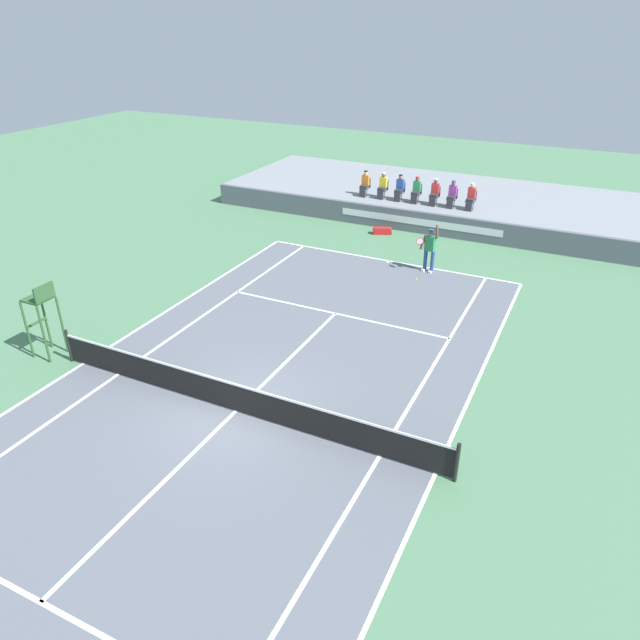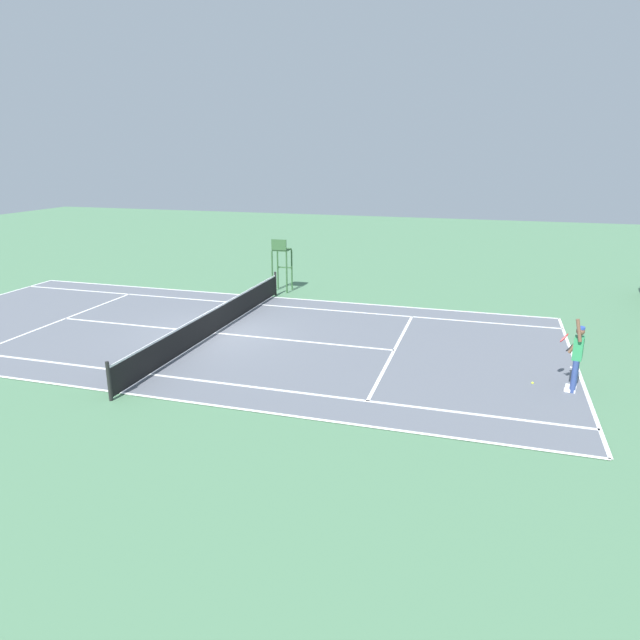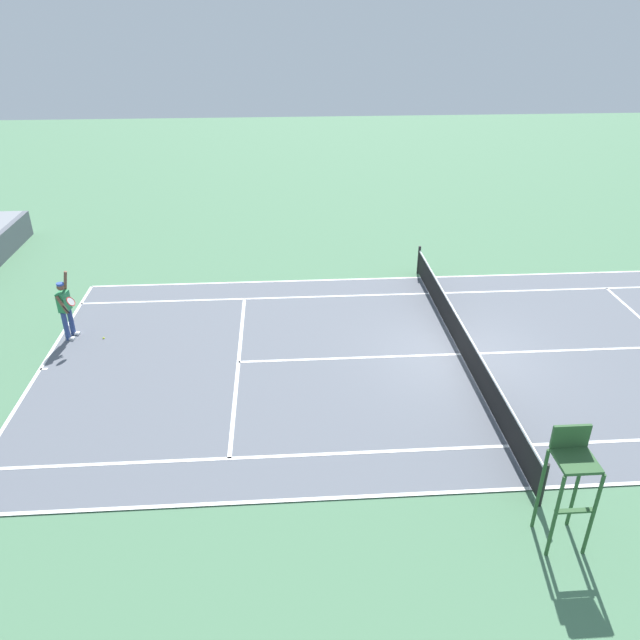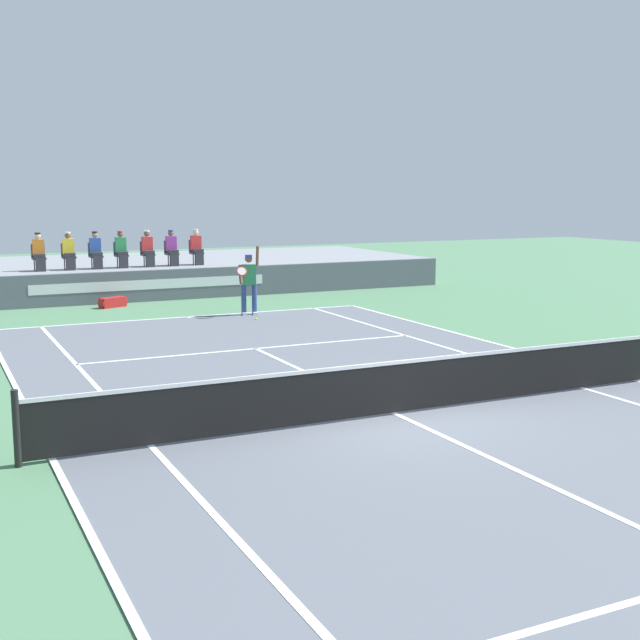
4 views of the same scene
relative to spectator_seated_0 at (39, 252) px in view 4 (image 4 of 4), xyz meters
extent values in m
plane|color=#4C7A56|center=(3.40, -17.35, -1.66)|extent=(80.00, 80.00, 0.00)
cube|color=slate|center=(3.40, -17.35, -1.65)|extent=(10.98, 23.78, 0.02)
cube|color=white|center=(3.40, -5.46, -1.64)|extent=(10.98, 0.10, 0.01)
cube|color=white|center=(-2.09, -17.35, -1.64)|extent=(0.10, 23.78, 0.01)
cube|color=white|center=(8.89, -17.35, -1.64)|extent=(0.10, 23.78, 0.01)
cube|color=white|center=(-0.71, -17.35, -1.64)|extent=(0.10, 23.78, 0.01)
cube|color=white|center=(7.51, -17.35, -1.64)|extent=(0.10, 23.78, 0.01)
cube|color=white|center=(3.40, -10.95, -1.64)|extent=(8.22, 0.10, 0.01)
cube|color=white|center=(3.40, -17.35, -1.64)|extent=(0.10, 12.80, 0.01)
cube|color=white|center=(3.40, -5.56, -1.64)|extent=(0.10, 0.20, 0.01)
cylinder|color=black|center=(-2.54, -17.35, -1.12)|extent=(0.10, 0.10, 1.07)
cube|color=black|center=(3.40, -17.35, -1.18)|extent=(11.78, 0.02, 0.84)
cube|color=white|center=(3.40, -17.35, -0.76)|extent=(11.78, 0.03, 0.06)
cube|color=#565B66|center=(3.40, -1.35, -1.14)|extent=(22.64, 0.24, 1.05)
cube|color=silver|center=(3.40, -1.48, -1.08)|extent=(7.92, 0.01, 0.32)
cube|color=gray|center=(3.40, 2.79, -1.14)|extent=(22.64, 8.04, 1.05)
cube|color=#474C56|center=(0.00, 0.02, -0.20)|extent=(0.44, 0.44, 0.06)
cube|color=#474C56|center=(0.00, 0.22, 0.05)|extent=(0.44, 0.06, 0.44)
cylinder|color=#4C4C51|center=(0.18, -0.13, -0.42)|extent=(0.04, 0.04, 0.38)
cylinder|color=#4C4C51|center=(-0.18, -0.13, -0.42)|extent=(0.04, 0.04, 0.38)
cube|color=#2D2D33|center=(0.00, -0.08, -0.12)|extent=(0.34, 0.44, 0.16)
cube|color=#2D2D33|center=(0.00, -0.28, -0.39)|extent=(0.30, 0.14, 0.44)
cube|color=orange|center=(0.00, 0.08, 0.17)|extent=(0.36, 0.22, 0.52)
sphere|color=beige|center=(0.00, 0.08, 0.54)|extent=(0.20, 0.20, 0.20)
cylinder|color=black|center=(0.00, 0.08, 0.63)|extent=(0.19, 0.19, 0.05)
cube|color=#474C56|center=(0.97, 0.02, -0.20)|extent=(0.44, 0.44, 0.06)
cube|color=#474C56|center=(0.97, 0.22, 0.05)|extent=(0.44, 0.06, 0.44)
cylinder|color=#4C4C51|center=(1.14, -0.13, -0.42)|extent=(0.04, 0.04, 0.38)
cylinder|color=#4C4C51|center=(0.79, -0.13, -0.42)|extent=(0.04, 0.04, 0.38)
cube|color=#2D2D33|center=(0.97, -0.08, -0.12)|extent=(0.34, 0.44, 0.16)
cube|color=#2D2D33|center=(0.97, -0.28, -0.39)|extent=(0.30, 0.14, 0.44)
cube|color=yellow|center=(0.97, 0.08, 0.17)|extent=(0.36, 0.22, 0.52)
sphere|color=brown|center=(0.97, 0.08, 0.54)|extent=(0.20, 0.20, 0.20)
cylinder|color=white|center=(0.97, 0.08, 0.63)|extent=(0.19, 0.19, 0.05)
cube|color=#474C56|center=(1.86, 0.02, -0.20)|extent=(0.44, 0.44, 0.06)
cube|color=#474C56|center=(1.86, 0.22, 0.05)|extent=(0.44, 0.06, 0.44)
cylinder|color=#4C4C51|center=(2.04, -0.13, -0.42)|extent=(0.04, 0.04, 0.38)
cylinder|color=#4C4C51|center=(1.69, -0.13, -0.42)|extent=(0.04, 0.04, 0.38)
cube|color=#2D2D33|center=(1.86, -0.08, -0.12)|extent=(0.34, 0.44, 0.16)
cube|color=#2D2D33|center=(1.86, -0.28, -0.39)|extent=(0.30, 0.14, 0.44)
cube|color=#2D4CA8|center=(1.86, 0.08, 0.17)|extent=(0.36, 0.22, 0.52)
sphere|color=#A37556|center=(1.86, 0.08, 0.54)|extent=(0.20, 0.20, 0.20)
cylinder|color=black|center=(1.86, 0.08, 0.63)|extent=(0.19, 0.19, 0.05)
cube|color=#474C56|center=(2.73, 0.02, -0.20)|extent=(0.44, 0.44, 0.06)
cube|color=#474C56|center=(2.73, 0.22, 0.05)|extent=(0.44, 0.06, 0.44)
cylinder|color=#4C4C51|center=(2.91, -0.13, -0.42)|extent=(0.04, 0.04, 0.38)
cylinder|color=#4C4C51|center=(2.55, -0.13, -0.42)|extent=(0.04, 0.04, 0.38)
cube|color=#2D2D33|center=(2.73, -0.08, -0.12)|extent=(0.34, 0.44, 0.16)
cube|color=#2D2D33|center=(2.73, -0.28, -0.39)|extent=(0.30, 0.14, 0.44)
cube|color=#2D8C51|center=(2.73, 0.08, 0.17)|extent=(0.36, 0.22, 0.52)
sphere|color=brown|center=(2.73, 0.08, 0.54)|extent=(0.20, 0.20, 0.20)
cylinder|color=red|center=(2.73, 0.08, 0.63)|extent=(0.19, 0.19, 0.05)
cube|color=#474C56|center=(3.66, 0.02, -0.20)|extent=(0.44, 0.44, 0.06)
cube|color=#474C56|center=(3.66, 0.22, 0.05)|extent=(0.44, 0.06, 0.44)
cylinder|color=#4C4C51|center=(3.83, -0.13, -0.42)|extent=(0.04, 0.04, 0.38)
cylinder|color=#4C4C51|center=(3.48, -0.13, -0.42)|extent=(0.04, 0.04, 0.38)
cube|color=#2D2D33|center=(3.66, -0.08, -0.12)|extent=(0.34, 0.44, 0.16)
cube|color=#2D2D33|center=(3.66, -0.28, -0.39)|extent=(0.30, 0.14, 0.44)
cube|color=red|center=(3.66, 0.08, 0.17)|extent=(0.36, 0.22, 0.52)
sphere|color=brown|center=(3.66, 0.08, 0.54)|extent=(0.20, 0.20, 0.20)
cylinder|color=white|center=(3.66, 0.08, 0.63)|extent=(0.19, 0.19, 0.05)
cube|color=#474C56|center=(4.52, 0.02, -0.20)|extent=(0.44, 0.44, 0.06)
cube|color=#474C56|center=(4.52, 0.22, 0.05)|extent=(0.44, 0.06, 0.44)
cylinder|color=#4C4C51|center=(4.70, -0.13, -0.42)|extent=(0.04, 0.04, 0.38)
cylinder|color=#4C4C51|center=(4.34, -0.13, -0.42)|extent=(0.04, 0.04, 0.38)
cube|color=#2D2D33|center=(4.52, -0.08, -0.12)|extent=(0.34, 0.44, 0.16)
cube|color=#2D2D33|center=(4.52, -0.28, -0.39)|extent=(0.30, 0.14, 0.44)
cube|color=purple|center=(4.52, 0.08, 0.17)|extent=(0.36, 0.22, 0.52)
sphere|color=brown|center=(4.52, 0.08, 0.54)|extent=(0.20, 0.20, 0.20)
cylinder|color=#2D4CA8|center=(4.52, 0.08, 0.63)|extent=(0.19, 0.19, 0.05)
cube|color=#474C56|center=(5.43, 0.02, -0.20)|extent=(0.44, 0.44, 0.06)
cube|color=#474C56|center=(5.43, 0.22, 0.05)|extent=(0.44, 0.06, 0.44)
cylinder|color=#4C4C51|center=(5.61, -0.13, -0.42)|extent=(0.04, 0.04, 0.38)
cylinder|color=#4C4C51|center=(5.26, -0.13, -0.42)|extent=(0.04, 0.04, 0.38)
cube|color=#2D2D33|center=(5.43, -0.08, -0.12)|extent=(0.34, 0.44, 0.16)
cube|color=#2D2D33|center=(5.43, -0.28, -0.39)|extent=(0.30, 0.14, 0.44)
cube|color=red|center=(5.43, 0.08, 0.17)|extent=(0.36, 0.22, 0.52)
sphere|color=beige|center=(5.43, 0.08, 0.54)|extent=(0.20, 0.20, 0.20)
cylinder|color=white|center=(5.43, 0.08, 0.63)|extent=(0.19, 0.19, 0.05)
cylinder|color=navy|center=(5.37, -5.82, -1.20)|extent=(0.15, 0.15, 0.92)
cylinder|color=navy|center=(5.06, -5.76, -1.20)|extent=(0.15, 0.15, 0.92)
cube|color=white|center=(5.36, -5.88, -1.61)|extent=(0.17, 0.30, 0.10)
cube|color=white|center=(5.05, -5.82, -1.61)|extent=(0.17, 0.30, 0.10)
cube|color=#2D8C51|center=(5.22, -5.79, -0.44)|extent=(0.44, 0.32, 0.60)
sphere|color=brown|center=(5.22, -5.79, 0.03)|extent=(0.22, 0.22, 0.22)
cylinder|color=#2D4CA8|center=(5.22, -5.79, 0.12)|extent=(0.21, 0.21, 0.06)
cylinder|color=brown|center=(5.46, -5.87, 0.12)|extent=(0.13, 0.23, 0.61)
cylinder|color=brown|center=(4.94, -5.84, -0.42)|extent=(0.15, 0.34, 0.56)
cylinder|color=black|center=(4.88, -5.95, -0.55)|extent=(0.07, 0.19, 0.25)
torus|color=red|center=(4.88, -6.12, -0.29)|extent=(0.34, 0.25, 0.26)
cylinder|color=silver|center=(4.88, -6.12, -0.29)|extent=(0.30, 0.21, 0.22)
sphere|color=#D1E533|center=(5.03, -6.81, -1.63)|extent=(0.07, 0.07, 0.07)
cube|color=red|center=(1.89, -2.31, -1.50)|extent=(0.90, 0.62, 0.32)
cylinder|color=red|center=(1.50, -2.47, -1.50)|extent=(0.18, 0.32, 0.32)
cylinder|color=red|center=(2.28, -2.14, -1.50)|extent=(0.18, 0.32, 0.32)
camera|label=1|loc=(11.07, -27.90, 7.89)|focal=33.19mm
camera|label=2|loc=(20.77, -8.25, 4.52)|focal=31.95mm
camera|label=3|loc=(-11.54, -12.26, 7.54)|focal=34.46mm
camera|label=4|loc=(-3.55, -28.83, 2.04)|focal=46.58mm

